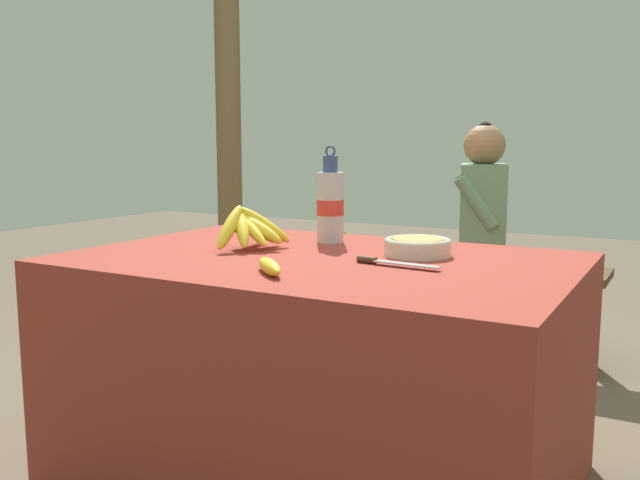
% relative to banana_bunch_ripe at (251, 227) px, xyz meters
% --- Properties ---
extents(ground_plane, '(12.00, 12.00, 0.00)m').
position_rel_banana_bunch_ripe_xyz_m(ground_plane, '(0.26, -0.03, -0.75)').
color(ground_plane, brown).
extents(market_counter, '(1.43, 0.95, 0.68)m').
position_rel_banana_bunch_ripe_xyz_m(market_counter, '(0.26, -0.03, -0.41)').
color(market_counter, maroon).
rests_on(market_counter, ground_plane).
extents(banana_bunch_ripe, '(0.19, 0.31, 0.15)m').
position_rel_banana_bunch_ripe_xyz_m(banana_bunch_ripe, '(0.00, 0.00, 0.00)').
color(banana_bunch_ripe, '#4C381E').
rests_on(banana_bunch_ripe, market_counter).
extents(serving_bowl, '(0.19, 0.19, 0.05)m').
position_rel_banana_bunch_ripe_xyz_m(serving_bowl, '(0.50, 0.12, -0.04)').
color(serving_bowl, silver).
rests_on(serving_bowl, market_counter).
extents(water_bottle, '(0.09, 0.09, 0.32)m').
position_rel_banana_bunch_ripe_xyz_m(water_bottle, '(0.15, 0.24, 0.06)').
color(water_bottle, silver).
rests_on(water_bottle, market_counter).
extents(loose_banana_front, '(0.16, 0.15, 0.04)m').
position_rel_banana_bunch_ripe_xyz_m(loose_banana_front, '(0.28, -0.32, -0.05)').
color(loose_banana_front, yellow).
rests_on(loose_banana_front, market_counter).
extents(knife, '(0.24, 0.05, 0.02)m').
position_rel_banana_bunch_ripe_xyz_m(knife, '(0.49, -0.07, -0.06)').
color(knife, '#BCBCC1').
rests_on(knife, market_counter).
extents(wooden_bench, '(1.71, 0.32, 0.45)m').
position_rel_banana_bunch_ripe_xyz_m(wooden_bench, '(0.04, 1.39, -0.37)').
color(wooden_bench, '#4C3823').
rests_on(wooden_bench, ground_plane).
extents(seated_vendor, '(0.46, 0.43, 1.10)m').
position_rel_banana_bunch_ripe_xyz_m(seated_vendor, '(0.30, 1.34, -0.11)').
color(seated_vendor, '#564C60').
rests_on(seated_vendor, ground_plane).
extents(banana_bunch_green, '(0.15, 0.27, 0.13)m').
position_rel_banana_bunch_ripe_xyz_m(banana_bunch_green, '(-0.40, 1.39, -0.24)').
color(banana_bunch_green, '#4C381E').
rests_on(banana_bunch_green, wooden_bench).
extents(support_post_near, '(0.15, 0.15, 2.32)m').
position_rel_banana_bunch_ripe_xyz_m(support_post_near, '(-1.28, 1.61, 0.41)').
color(support_post_near, brown).
rests_on(support_post_near, ground_plane).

